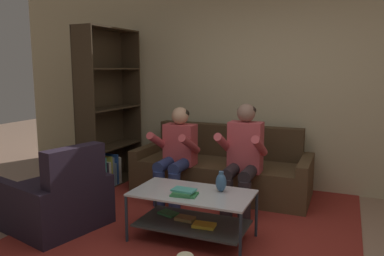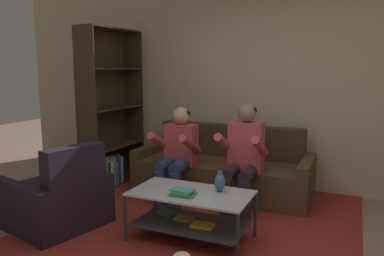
# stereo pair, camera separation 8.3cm
# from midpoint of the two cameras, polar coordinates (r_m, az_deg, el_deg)

# --- Properties ---
(back_partition) EXTENTS (8.40, 0.12, 2.90)m
(back_partition) POSITION_cam_midpoint_polar(r_m,az_deg,el_deg) (5.16, 13.33, 7.05)
(back_partition) COLOR #C6B88F
(back_partition) RESTS_ON ground
(couch) EXTENTS (2.24, 0.85, 0.86)m
(couch) POSITION_cam_midpoint_polar(r_m,az_deg,el_deg) (4.93, 5.23, -6.53)
(couch) COLOR #4D3822
(couch) RESTS_ON ground
(person_seated_left) EXTENTS (0.50, 0.58, 1.14)m
(person_seated_left) POSITION_cam_midpoint_polar(r_m,az_deg,el_deg) (4.54, -1.74, -3.45)
(person_seated_left) COLOR navy
(person_seated_left) RESTS_ON ground
(person_seated_right) EXTENTS (0.50, 0.58, 1.22)m
(person_seated_right) POSITION_cam_midpoint_polar(r_m,az_deg,el_deg) (4.25, 8.39, -3.92)
(person_seated_right) COLOR #282125
(person_seated_right) RESTS_ON ground
(coffee_table) EXTENTS (1.12, 0.60, 0.47)m
(coffee_table) POSITION_cam_midpoint_polar(r_m,az_deg,el_deg) (3.59, 0.48, -12.16)
(coffee_table) COLOR #BBBCBF
(coffee_table) RESTS_ON ground
(area_rug) EXTENTS (3.17, 3.38, 0.01)m
(area_rug) POSITION_cam_midpoint_polar(r_m,az_deg,el_deg) (4.24, 2.62, -13.18)
(area_rug) COLOR maroon
(area_rug) RESTS_ON ground
(vase) EXTENTS (0.10, 0.10, 0.19)m
(vase) POSITION_cam_midpoint_polar(r_m,az_deg,el_deg) (3.52, 4.94, -8.24)
(vase) COLOR #3B618B
(vase) RESTS_ON coffee_table
(book_stack) EXTENTS (0.25, 0.19, 0.06)m
(book_stack) POSITION_cam_midpoint_polar(r_m,az_deg,el_deg) (3.44, -0.78, -9.80)
(book_stack) COLOR #398E4F
(book_stack) RESTS_ON coffee_table
(bookshelf) EXTENTS (0.37, 1.07, 2.14)m
(bookshelf) POSITION_cam_midpoint_polar(r_m,az_deg,el_deg) (5.28, -12.38, 0.34)
(bookshelf) COLOR #382A1B
(bookshelf) RESTS_ON ground
(armchair) EXTENTS (1.05, 1.03, 0.88)m
(armchair) POSITION_cam_midpoint_polar(r_m,az_deg,el_deg) (4.13, -19.26, -10.27)
(armchair) COLOR black
(armchair) RESTS_ON ground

